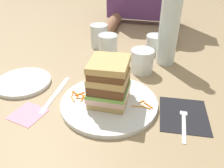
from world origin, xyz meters
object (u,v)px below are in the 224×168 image
object	(u,v)px
napkin_dark	(184,115)
knife	(55,95)
empty_tumbler_2	(155,44)
sandwich	(109,82)
fork	(184,119)
juice_glass	(142,62)
water_bottle	(169,26)
side_plate	(23,82)
main_plate	(110,103)
empty_tumbler_1	(108,46)
empty_tumbler_0	(99,36)
napkin_pink	(28,114)

from	to	relation	value
napkin_dark	knife	bearing A→B (deg)	179.18
empty_tumbler_2	sandwich	bearing A→B (deg)	-103.37
sandwich	fork	size ratio (longest dim) A/B	0.80
knife	juice_glass	bearing A→B (deg)	41.65
water_bottle	side_plate	xyz separation A→B (m)	(-0.45, -0.27, -0.14)
water_bottle	empty_tumbler_2	xyz separation A→B (m)	(-0.05, 0.08, -0.11)
main_plate	empty_tumbler_1	world-z (taller)	empty_tumbler_1
sandwich	empty_tumbler_2	world-z (taller)	sandwich
juice_glass	empty_tumbler_2	xyz separation A→B (m)	(0.03, 0.18, -0.00)
empty_tumbler_1	side_plate	size ratio (longest dim) A/B	0.51
main_plate	napkin_dark	size ratio (longest dim) A/B	1.84
side_plate	empty_tumbler_2	bearing A→B (deg)	41.44
empty_tumbler_0	side_plate	distance (m)	0.39
fork	water_bottle	size ratio (longest dim) A/B	0.51
main_plate	napkin_dark	bearing A→B (deg)	0.52
side_plate	napkin_pink	bearing A→B (deg)	-54.42
empty_tumbler_1	main_plate	bearing A→B (deg)	-74.80
sandwich	water_bottle	xyz separation A→B (m)	(0.14, 0.32, 0.07)
knife	side_plate	size ratio (longest dim) A/B	1.09
sandwich	side_plate	distance (m)	0.32
knife	juice_glass	xyz separation A→B (m)	(0.24, 0.21, 0.04)
empty_tumbler_2	napkin_pink	distance (m)	0.58
empty_tumbler_0	empty_tumbler_2	world-z (taller)	empty_tumbler_0
napkin_dark	empty_tumbler_1	size ratio (longest dim) A/B	1.64
knife	empty_tumbler_0	size ratio (longest dim) A/B	2.01
empty_tumbler_2	empty_tumbler_1	bearing A→B (deg)	-152.99
napkin_dark	water_bottle	world-z (taller)	water_bottle
empty_tumbler_0	water_bottle	bearing A→B (deg)	-16.06
main_plate	fork	bearing A→B (deg)	-5.52
knife	fork	bearing A→B (deg)	-4.11
napkin_dark	fork	distance (m)	0.02
empty_tumbler_1	side_plate	world-z (taller)	empty_tumbler_1
knife	napkin_pink	size ratio (longest dim) A/B	2.33
fork	juice_glass	size ratio (longest dim) A/B	1.99
fork	side_plate	xyz separation A→B (m)	(-0.52, 0.06, 0.00)
fork	knife	world-z (taller)	fork
knife	side_plate	bearing A→B (deg)	164.78
empty_tumbler_2	napkin_pink	world-z (taller)	empty_tumbler_2
empty_tumbler_0	napkin_dark	bearing A→B (deg)	-47.99
juice_glass	empty_tumbler_2	bearing A→B (deg)	80.04
napkin_dark	water_bottle	xyz separation A→B (m)	(-0.07, 0.31, 0.14)
fork	napkin_pink	bearing A→B (deg)	-169.91
sandwich	juice_glass	xyz separation A→B (m)	(0.06, 0.22, -0.04)
napkin_dark	empty_tumbler_1	xyz separation A→B (m)	(-0.30, 0.31, 0.05)
main_plate	empty_tumbler_1	bearing A→B (deg)	105.20
juice_glass	napkin_dark	bearing A→B (deg)	-56.27
water_bottle	empty_tumbler_2	bearing A→B (deg)	119.33
water_bottle	empty_tumbler_1	world-z (taller)	water_bottle
fork	empty_tumbler_2	distance (m)	0.44
water_bottle	napkin_dark	bearing A→B (deg)	-77.74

